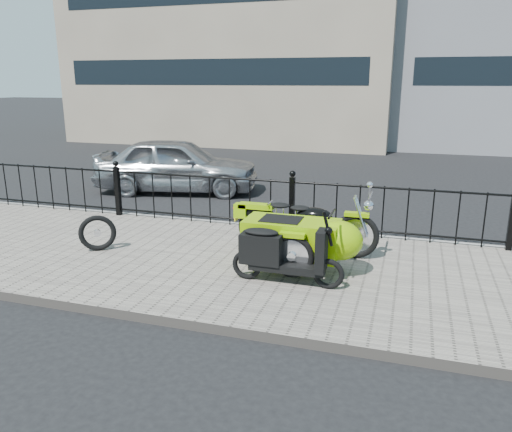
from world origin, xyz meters
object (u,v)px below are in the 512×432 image
(motorcycle_sidecar, at_px, (306,236))
(scooter, at_px, (279,254))
(sedan_car, at_px, (177,165))
(spare_tire, at_px, (97,233))

(motorcycle_sidecar, xyz_separation_m, scooter, (-0.22, -0.65, -0.08))
(motorcycle_sidecar, bearing_deg, sedan_car, 133.12)
(sedan_car, bearing_deg, motorcycle_sidecar, -149.39)
(scooter, distance_m, sedan_car, 6.48)
(motorcycle_sidecar, distance_m, sedan_car, 6.13)
(scooter, distance_m, spare_tire, 3.05)
(motorcycle_sidecar, height_order, sedan_car, sedan_car)
(motorcycle_sidecar, xyz_separation_m, sedan_car, (-4.19, 4.48, 0.08))
(spare_tire, height_order, sedan_car, sedan_car)
(spare_tire, distance_m, sedan_car, 4.83)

